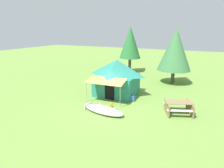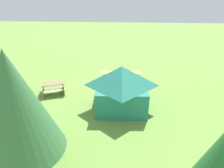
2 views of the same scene
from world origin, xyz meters
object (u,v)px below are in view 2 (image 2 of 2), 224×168
(picnic_table, at_px, (53,87))
(cooler_box, at_px, (99,97))
(canvas_cabin_tent, at_px, (121,87))
(fuel_can, at_px, (111,87))
(beached_rowboat, at_px, (113,82))
(pine_tree_back_left, at_px, (15,105))

(picnic_table, distance_m, cooler_box, 3.55)
(canvas_cabin_tent, xyz_separation_m, fuel_can, (0.87, -2.71, -1.30))
(cooler_box, relative_size, fuel_can, 1.50)
(fuel_can, bearing_deg, cooler_box, 68.57)
(beached_rowboat, relative_size, picnic_table, 1.43)
(beached_rowboat, xyz_separation_m, canvas_cabin_tent, (-0.80, 3.66, 1.27))
(beached_rowboat, distance_m, cooler_box, 2.87)
(pine_tree_back_left, bearing_deg, fuel_can, -107.66)
(fuel_can, relative_size, pine_tree_back_left, 0.06)
(beached_rowboat, xyz_separation_m, fuel_can, (0.08, 0.96, -0.03))
(cooler_box, bearing_deg, fuel_can, -111.43)
(picnic_table, relative_size, fuel_can, 6.18)
(beached_rowboat, relative_size, pine_tree_back_left, 0.57)
(pine_tree_back_left, bearing_deg, beached_rowboat, -106.34)
(canvas_cabin_tent, relative_size, picnic_table, 2.12)
(beached_rowboat, distance_m, fuel_can, 0.96)
(beached_rowboat, distance_m, picnic_table, 4.67)
(canvas_cabin_tent, relative_size, fuel_can, 13.10)
(pine_tree_back_left, bearing_deg, cooler_box, -106.56)
(canvas_cabin_tent, relative_size, pine_tree_back_left, 0.84)
(cooler_box, relative_size, pine_tree_back_left, 0.10)
(picnic_table, relative_size, pine_tree_back_left, 0.40)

